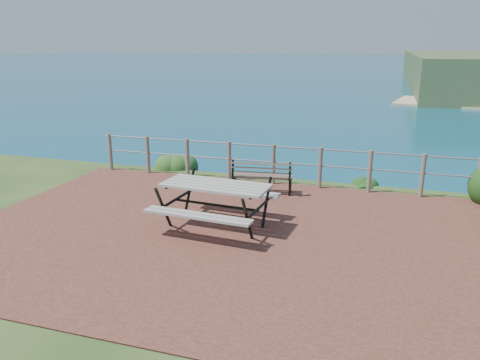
% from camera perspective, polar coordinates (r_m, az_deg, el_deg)
% --- Properties ---
extents(ground, '(10.00, 7.00, 0.12)m').
position_cam_1_polar(ground, '(8.65, -1.21, -6.64)').
color(ground, brown).
rests_on(ground, ground).
extents(ocean, '(1200.00, 1200.00, 0.00)m').
position_cam_1_polar(ocean, '(207.59, 17.30, 14.54)').
color(ocean, '#126070').
rests_on(ocean, ground).
extents(safety_railing, '(9.40, 0.10, 1.00)m').
position_cam_1_polar(safety_railing, '(11.54, 4.09, 2.19)').
color(safety_railing, '#6B5B4C').
rests_on(safety_railing, ground).
extents(picnic_table, '(2.05, 1.73, 0.84)m').
position_cam_1_polar(picnic_table, '(8.79, -2.96, -2.54)').
color(picnic_table, gray).
rests_on(picnic_table, ground).
extents(park_bench, '(1.45, 0.53, 0.80)m').
position_cam_1_polar(park_bench, '(10.83, 2.72, 1.05)').
color(park_bench, brown).
rests_on(park_bench, ground).
extents(shrub_lip_west, '(0.87, 0.87, 0.64)m').
position_cam_1_polar(shrub_lip_west, '(13.34, -8.15, 1.45)').
color(shrub_lip_west, '#2C5A22').
rests_on(shrub_lip_west, ground).
extents(shrub_lip_east, '(0.69, 0.69, 0.40)m').
position_cam_1_polar(shrub_lip_east, '(11.98, 15.37, -0.68)').
color(shrub_lip_east, '#144217').
rests_on(shrub_lip_east, ground).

